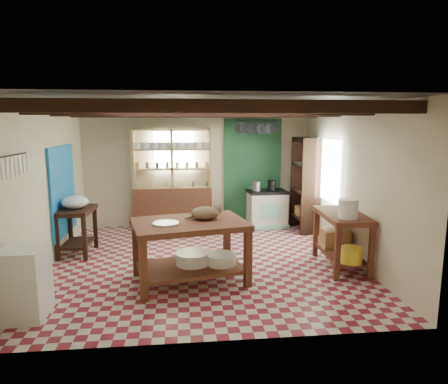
{
  "coord_description": "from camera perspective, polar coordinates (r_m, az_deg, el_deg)",
  "views": [
    {
      "loc": [
        -0.34,
        -6.41,
        2.29
      ],
      "look_at": [
        0.37,
        0.3,
        1.13
      ],
      "focal_mm": 32.0,
      "sensor_mm": 36.0,
      "label": 1
    }
  ],
  "objects": [
    {
      "name": "steel_tray",
      "position": [
        5.65,
        -8.32,
        -4.45
      ],
      "size": [
        0.44,
        0.44,
        0.02
      ],
      "primitive_type": "cylinder",
      "rotation": [
        0.0,
        0.0,
        0.21
      ],
      "color": "#B3B2BB",
      "rests_on": "work_table"
    },
    {
      "name": "kettle_right",
      "position": [
        8.89,
        6.83,
        0.96
      ],
      "size": [
        0.19,
        0.19,
        0.22
      ],
      "primitive_type": "cylinder",
      "rotation": [
        0.0,
        0.0,
        0.07
      ],
      "color": "black",
      "rests_on": "stove"
    },
    {
      "name": "work_table",
      "position": [
        5.89,
        -4.9,
        -8.46
      ],
      "size": [
        1.78,
        1.37,
        0.9
      ],
      "primitive_type": "cube",
      "rotation": [
        0.0,
        0.0,
        0.21
      ],
      "color": "brown",
      "rests_on": "floor"
    },
    {
      "name": "floor",
      "position": [
        6.82,
        -2.9,
        -9.96
      ],
      "size": [
        5.0,
        5.0,
        0.02
      ],
      "primitive_type": "cube",
      "color": "maroon",
      "rests_on": "ground"
    },
    {
      "name": "ceiling",
      "position": [
        6.42,
        -3.1,
        12.52
      ],
      "size": [
        5.0,
        5.0,
        0.02
      ],
      "primitive_type": "cube",
      "color": "#444448",
      "rests_on": "wall_back"
    },
    {
      "name": "tall_rack",
      "position": [
        8.71,
        11.51,
        1.06
      ],
      "size": [
        0.4,
        0.86,
        2.0
      ],
      "primitive_type": "cube",
      "color": "black",
      "rests_on": "floor"
    },
    {
      "name": "wicker_basket",
      "position": [
        6.98,
        15.58,
        -6.4
      ],
      "size": [
        0.45,
        0.37,
        0.3
      ],
      "primitive_type": "cube",
      "rotation": [
        0.0,
        0.0,
        -0.05
      ],
      "color": "#A77543",
      "rests_on": "right_counter"
    },
    {
      "name": "utensil_rail",
      "position": [
        5.64,
        -27.95,
        3.43
      ],
      "size": [
        0.06,
        0.9,
        0.28
      ],
      "primitive_type": "cube",
      "color": "black",
      "rests_on": "wall_left"
    },
    {
      "name": "enamel_bowl",
      "position": [
        7.41,
        -20.5,
        -1.33
      ],
      "size": [
        0.48,
        0.48,
        0.23
      ],
      "primitive_type": "ellipsoid",
      "rotation": [
        0.0,
        0.0,
        -0.05
      ],
      "color": "white",
      "rests_on": "prep_table"
    },
    {
      "name": "cat",
      "position": [
        5.85,
        -2.71,
        -3.02
      ],
      "size": [
        0.51,
        0.45,
        0.19
      ],
      "primitive_type": "ellipsoid",
      "rotation": [
        0.0,
        0.0,
        0.39
      ],
      "color": "#83684C",
      "rests_on": "work_table"
    },
    {
      "name": "window_back",
      "position": [
        8.91,
        -7.12,
        5.91
      ],
      "size": [
        0.9,
        0.02,
        0.8
      ],
      "primitive_type": "cube",
      "color": "silver",
      "rests_on": "wall_back"
    },
    {
      "name": "green_wall_patch",
      "position": [
        9.08,
        4.07,
        3.18
      ],
      "size": [
        1.3,
        0.04,
        2.3
      ],
      "primitive_type": "cube",
      "color": "#20502F",
      "rests_on": "wall_back"
    },
    {
      "name": "wall_front",
      "position": [
        4.05,
        -1.07,
        -4.42
      ],
      "size": [
        5.0,
        0.04,
        2.6
      ],
      "primitive_type": "cube",
      "color": "beige",
      "rests_on": "floor"
    },
    {
      "name": "ceiling_beams",
      "position": [
        6.42,
        -3.09,
        11.45
      ],
      "size": [
        5.0,
        3.8,
        0.15
      ],
      "primitive_type": "cube",
      "color": "black",
      "rests_on": "ceiling"
    },
    {
      "name": "prep_table",
      "position": [
        7.52,
        -20.26,
        -5.28
      ],
      "size": [
        0.6,
        0.84,
        0.83
      ],
      "primitive_type": "cube",
      "rotation": [
        0.0,
        0.0,
        -0.05
      ],
      "color": "black",
      "rests_on": "floor"
    },
    {
      "name": "window_right",
      "position": [
        7.98,
        14.7,
        3.05
      ],
      "size": [
        0.02,
        1.3,
        1.2
      ],
      "primitive_type": "cube",
      "color": "silver",
      "rests_on": "wall_right"
    },
    {
      "name": "white_cabinet",
      "position": [
        5.4,
        -26.57,
        -11.49
      ],
      "size": [
        0.48,
        0.57,
        0.86
      ],
      "primitive_type": "cube",
      "rotation": [
        0.0,
        0.0,
        0.01
      ],
      "color": "white",
      "rests_on": "floor"
    },
    {
      "name": "white_bucket",
      "position": [
        6.22,
        17.3,
        -2.3
      ],
      "size": [
        0.31,
        0.31,
        0.29
      ],
      "primitive_type": "cylinder",
      "rotation": [
        0.0,
        0.0,
        -0.05
      ],
      "color": "white",
      "rests_on": "right_counter"
    },
    {
      "name": "wall_right",
      "position": [
        7.08,
        17.66,
        1.27
      ],
      "size": [
        0.04,
        5.0,
        2.6
      ],
      "primitive_type": "cube",
      "color": "beige",
      "rests_on": "floor"
    },
    {
      "name": "wall_back",
      "position": [
        8.97,
        -3.86,
        3.42
      ],
      "size": [
        5.0,
        0.04,
        2.6
      ],
      "primitive_type": "cube",
      "color": "beige",
      "rests_on": "floor"
    },
    {
      "name": "shelving_unit",
      "position": [
        8.8,
        -7.38,
        1.93
      ],
      "size": [
        1.7,
        0.34,
        2.2
      ],
      "primitive_type": "cube",
      "color": "tan",
      "rests_on": "floor"
    },
    {
      "name": "basin_large",
      "position": [
        5.99,
        -4.53,
        -9.39
      ],
      "size": [
        0.61,
        0.61,
        0.18
      ],
      "primitive_type": "cylinder",
      "rotation": [
        0.0,
        0.0,
        0.21
      ],
      "color": "white",
      "rests_on": "work_table"
    },
    {
      "name": "right_counter",
      "position": [
        6.7,
        16.41,
        -6.63
      ],
      "size": [
        0.69,
        1.28,
        0.89
      ],
      "primitive_type": "cube",
      "rotation": [
        0.0,
        0.0,
        -0.05
      ],
      "color": "brown",
      "rests_on": "floor"
    },
    {
      "name": "pot_rack",
      "position": [
        8.61,
        4.64,
        9.01
      ],
      "size": [
        0.86,
        0.12,
        0.36
      ],
      "primitive_type": "cube",
      "color": "black",
      "rests_on": "ceiling"
    },
    {
      "name": "basin_small",
      "position": [
        5.96,
        -0.39,
        -9.58
      ],
      "size": [
        0.53,
        0.53,
        0.15
      ],
      "primitive_type": "cylinder",
      "rotation": [
        0.0,
        0.0,
        0.21
      ],
      "color": "white",
      "rests_on": "work_table"
    },
    {
      "name": "blue_wall_patch",
      "position": [
        7.71,
        -22.03,
        0.17
      ],
      "size": [
        0.04,
        1.4,
        1.6
      ],
      "primitive_type": "cube",
      "color": "#1870B7",
      "rests_on": "wall_left"
    },
    {
      "name": "yellow_tub",
      "position": [
        6.32,
        17.73,
        -8.55
      ],
      "size": [
        0.34,
        0.34,
        0.24
      ],
      "primitive_type": "cylinder",
      "rotation": [
        0.0,
        0.0,
        -0.05
      ],
      "color": "yellow",
      "rests_on": "right_counter"
    },
    {
      "name": "stove",
      "position": [
        8.96,
        6.15,
        -2.37
      ],
      "size": [
        0.88,
        0.62,
        0.83
      ],
      "primitive_type": "cube",
      "rotation": [
        0.0,
        0.0,
        0.07
      ],
      "color": "white",
      "rests_on": "floor"
    },
    {
      "name": "wall_left",
      "position": [
        6.84,
        -24.41,
        0.56
      ],
      "size": [
        0.04,
        5.0,
        2.6
      ],
      "primitive_type": "cube",
      "color": "beige",
      "rests_on": "floor"
    },
    {
      "name": "kettle_left",
      "position": [
        8.8,
        4.65,
        0.88
      ],
      "size": [
        0.2,
        0.2,
        0.21
      ],
      "primitive_type": "cylinder",
      "rotation": [
        0.0,
        0.0,
        0.07
      ],
      "color": "#B3B2BB",
      "rests_on": "stove"
    }
  ]
}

